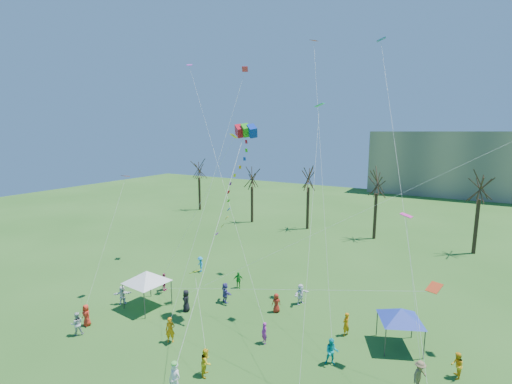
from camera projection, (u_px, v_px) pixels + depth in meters
The scene contains 7 objects.
bare_tree_row at pixel (383, 189), 49.07m from camera, with size 69.57×9.00×10.70m.
hero_kite_flyer at pixel (175, 381), 19.98m from camera, with size 0.83×0.54×2.26m, color white.
big_box_kite at pixel (235, 191), 26.87m from camera, with size 2.28×6.03×15.88m.
canopy_tent_white at pixel (147, 276), 30.34m from camera, with size 4.34×4.34×3.27m.
canopy_tent_blue at pixel (401, 314), 24.70m from camera, with size 3.53×3.53×2.89m.
festival_crowd at pixel (243, 320), 26.93m from camera, with size 26.68×15.28×1.85m.
small_kites_aloft at pixel (288, 143), 28.22m from camera, with size 32.36×18.67×34.48m.
Camera 1 is at (11.90, -15.17, 14.96)m, focal length 25.00 mm.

